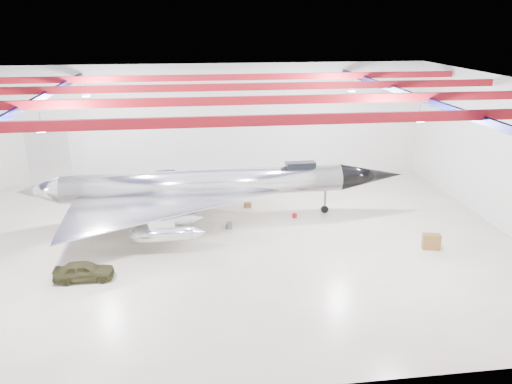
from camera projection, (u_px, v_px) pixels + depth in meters
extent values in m
plane|color=#C2B19A|center=(232.00, 242.00, 35.14)|extent=(40.00, 40.00, 0.00)
plane|color=silver|center=(218.00, 123.00, 47.35)|extent=(40.00, 0.00, 40.00)
plane|color=silver|center=(508.00, 157.00, 35.78)|extent=(0.00, 30.00, 30.00)
plane|color=#0A0F38|center=(229.00, 84.00, 31.50)|extent=(40.00, 40.00, 0.00)
cube|color=maroon|center=(245.00, 121.00, 23.28)|extent=(39.50, 0.25, 0.50)
cube|color=maroon|center=(234.00, 101.00, 28.89)|extent=(39.50, 0.25, 0.50)
cube|color=maroon|center=(226.00, 87.00, 34.50)|extent=(39.50, 0.25, 0.50)
cube|color=maroon|center=(221.00, 77.00, 40.11)|extent=(39.50, 0.25, 0.50)
cube|color=#0B1246|center=(33.00, 102.00, 30.32)|extent=(0.25, 29.50, 0.40)
cube|color=#0B1246|center=(409.00, 95.00, 33.27)|extent=(0.25, 29.50, 0.40)
cube|color=silver|center=(41.00, 128.00, 25.08)|extent=(0.55, 0.55, 0.25)
cube|color=silver|center=(419.00, 118.00, 27.55)|extent=(0.55, 0.55, 0.25)
cube|color=silver|center=(86.00, 94.00, 36.31)|extent=(0.55, 0.55, 0.25)
cube|color=silver|center=(352.00, 89.00, 38.77)|extent=(0.55, 0.55, 0.25)
cylinder|color=silver|center=(205.00, 183.00, 38.11)|extent=(21.22, 2.49, 2.12)
cone|color=black|center=(371.00, 176.00, 39.96)|extent=(5.33, 2.21, 2.12)
cone|color=silver|center=(38.00, 191.00, 36.41)|extent=(3.22, 2.17, 2.12)
cube|color=silver|center=(48.00, 154.00, 35.64)|extent=(2.97, 0.18, 4.77)
cube|color=black|center=(300.00, 165.00, 38.78)|extent=(2.35, 0.89, 0.53)
cylinder|color=silver|center=(162.00, 235.00, 32.72)|extent=(4.04, 1.02, 0.95)
cylinder|color=silver|center=(163.00, 219.00, 35.19)|extent=(4.04, 1.02, 0.95)
cylinder|color=silver|center=(165.00, 190.00, 41.12)|extent=(4.04, 1.02, 0.95)
cylinder|color=silver|center=(166.00, 181.00, 43.59)|extent=(4.04, 1.02, 0.95)
cylinder|color=#59595B|center=(325.00, 202.00, 40.11)|extent=(0.19, 0.19, 1.91)
cylinder|color=black|center=(325.00, 209.00, 40.32)|extent=(0.60, 0.24, 0.59)
cylinder|color=#59595B|center=(149.00, 224.00, 35.71)|extent=(0.19, 0.19, 1.91)
cylinder|color=black|center=(150.00, 233.00, 35.93)|extent=(0.60, 0.24, 0.59)
cylinder|color=#59595B|center=(152.00, 199.00, 40.65)|extent=(0.19, 0.19, 1.91)
cylinder|color=black|center=(153.00, 207.00, 40.87)|extent=(0.60, 0.24, 0.59)
imported|color=#313018|center=(84.00, 271.00, 29.88)|extent=(3.53, 1.45, 1.20)
cube|color=brown|center=(431.00, 242.00, 33.94)|extent=(1.27, 0.83, 1.08)
cube|color=olive|center=(175.00, 218.00, 38.84)|extent=(0.64, 0.54, 0.41)
cylinder|color=#59595B|center=(229.00, 226.00, 37.35)|extent=(0.50, 0.50, 0.43)
cube|color=olive|center=(248.00, 205.00, 41.48)|extent=(0.59, 0.48, 0.41)
cube|color=#59595B|center=(148.00, 209.00, 40.93)|extent=(0.39, 0.34, 0.23)
cylinder|color=#9A0F10|center=(295.00, 216.00, 39.40)|extent=(0.43, 0.43, 0.34)
cylinder|color=#59595B|center=(241.00, 194.00, 44.23)|extent=(0.50, 0.50, 0.38)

